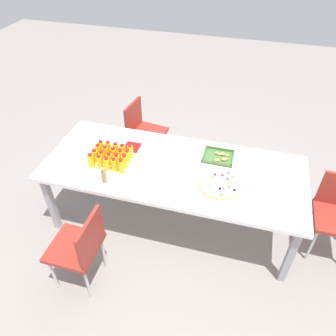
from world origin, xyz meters
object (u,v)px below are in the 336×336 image
(juice_bottle_6, at_px, (102,157))
(juice_bottle_12, at_px, (114,154))
(chair_near_left, at_px, (81,245))
(juice_bottle_9, at_px, (125,161))
(juice_bottle_3, at_px, (114,165))
(juice_bottle_8, at_px, (117,161))
(party_table, at_px, (173,171))
(juice_bottle_7, at_px, (110,159))
(juice_bottle_19, at_px, (130,152))
(juice_bottle_5, at_px, (95,156))
(juice_bottle_15, at_px, (101,147))
(juice_bottle_13, at_px, (121,156))
(juice_bottle_18, at_px, (123,151))
(juice_bottle_14, at_px, (128,156))
(juice_bottle_2, at_px, (107,164))
(juice_bottle_17, at_px, (116,149))
(snack_tray, at_px, (219,157))
(juice_bottle_10, at_px, (99,151))
(juice_bottle_11, at_px, (106,153))
(juice_bottle_16, at_px, (109,148))
(juice_bottle_1, at_px, (100,162))
(fruit_pizza, at_px, (220,184))
(cardboard_tube, at_px, (104,175))
(juice_bottle_4, at_px, (121,166))
(napkin_stack, at_px, (132,147))
(juice_bottle_0, at_px, (91,161))
(chair_far_left, at_px, (143,129))
(plate_stack, at_px, (168,167))

(juice_bottle_6, xyz_separation_m, juice_bottle_12, (0.09, 0.08, 0.00))
(chair_near_left, height_order, juice_bottle_9, juice_bottle_9)
(juice_bottle_3, relative_size, juice_bottle_12, 1.05)
(juice_bottle_8, bearing_deg, party_table, 13.49)
(juice_bottle_7, bearing_deg, juice_bottle_19, 45.26)
(juice_bottle_5, height_order, juice_bottle_7, juice_bottle_5)
(juice_bottle_15, bearing_deg, juice_bottle_5, -90.57)
(juice_bottle_13, relative_size, juice_bottle_18, 0.94)
(juice_bottle_8, xyz_separation_m, juice_bottle_9, (0.08, 0.01, 0.00))
(juice_bottle_14, bearing_deg, juice_bottle_2, -132.90)
(juice_bottle_17, relative_size, snack_tray, 0.47)
(juice_bottle_7, bearing_deg, juice_bottle_10, 152.28)
(juice_bottle_8, relative_size, juice_bottle_17, 0.98)
(juice_bottle_5, bearing_deg, party_table, 9.16)
(juice_bottle_5, bearing_deg, juice_bottle_11, 42.94)
(juice_bottle_17, bearing_deg, juice_bottle_12, -85.17)
(juice_bottle_19, bearing_deg, chair_near_left, -97.02)
(juice_bottle_16, bearing_deg, juice_bottle_11, -87.58)
(juice_bottle_3, distance_m, juice_bottle_9, 0.10)
(juice_bottle_10, bearing_deg, juice_bottle_3, -33.59)
(chair_near_left, xyz_separation_m, juice_bottle_1, (-0.11, 0.70, 0.31))
(fruit_pizza, distance_m, snack_tray, 0.39)
(juice_bottle_19, bearing_deg, cardboard_tube, -103.89)
(juice_bottle_4, distance_m, juice_bottle_6, 0.24)
(juice_bottle_7, distance_m, juice_bottle_18, 0.16)
(juice_bottle_5, height_order, napkin_stack, juice_bottle_5)
(juice_bottle_0, xyz_separation_m, juice_bottle_13, (0.23, 0.15, -0.01))
(juice_bottle_4, height_order, juice_bottle_8, juice_bottle_4)
(juice_bottle_16, bearing_deg, chair_far_left, 87.44)
(juice_bottle_11, bearing_deg, juice_bottle_18, 26.17)
(snack_tray, bearing_deg, juice_bottle_5, -161.89)
(juice_bottle_0, height_order, juice_bottle_10, juice_bottle_10)
(juice_bottle_4, relative_size, juice_bottle_7, 1.11)
(juice_bottle_10, relative_size, juice_bottle_14, 1.10)
(juice_bottle_14, bearing_deg, juice_bottle_17, 154.01)
(juice_bottle_4, bearing_deg, cardboard_tube, -120.03)
(chair_far_left, height_order, juice_bottle_1, juice_bottle_1)
(juice_bottle_5, distance_m, juice_bottle_16, 0.16)
(party_table, bearing_deg, juice_bottle_5, -170.84)
(juice_bottle_13, bearing_deg, juice_bottle_0, -147.52)
(juice_bottle_7, height_order, juice_bottle_17, juice_bottle_17)
(chair_far_left, height_order, juice_bottle_15, juice_bottle_15)
(juice_bottle_8, bearing_deg, juice_bottle_18, 89.62)
(juice_bottle_6, distance_m, snack_tray, 1.12)
(plate_stack, bearing_deg, napkin_stack, 154.03)
(juice_bottle_0, height_order, juice_bottle_13, juice_bottle_0)
(chair_far_left, bearing_deg, juice_bottle_6, 5.34)
(fruit_pizza, xyz_separation_m, snack_tray, (-0.07, 0.38, -0.00))
(juice_bottle_15, xyz_separation_m, fruit_pizza, (1.19, -0.16, -0.05))
(juice_bottle_7, relative_size, juice_bottle_14, 0.97)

